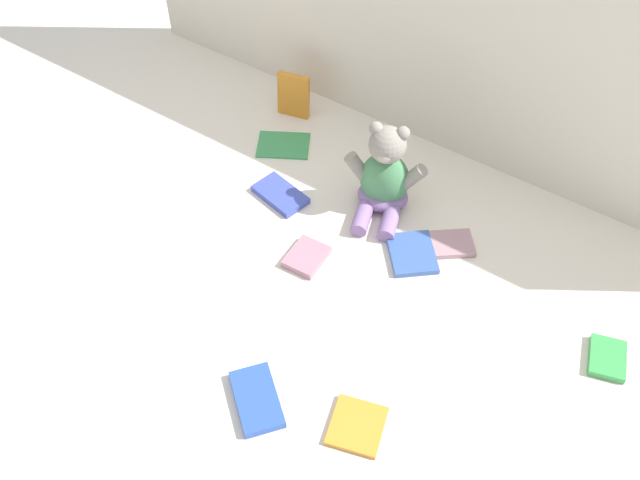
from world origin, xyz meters
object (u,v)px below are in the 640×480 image
at_px(book_case_0, 412,254).
at_px(book_case_1, 294,95).
at_px(teddy_bear, 384,178).
at_px(book_case_6, 257,399).
at_px(book_case_4, 607,358).
at_px(book_case_5, 280,195).
at_px(book_case_8, 307,257).
at_px(book_case_7, 357,426).
at_px(book_case_2, 450,244).
at_px(book_case_3, 283,144).

height_order(book_case_0, book_case_1, book_case_1).
relative_size(teddy_bear, book_case_6, 1.71).
bearing_deg(book_case_1, book_case_4, -29.02).
bearing_deg(book_case_1, book_case_0, -39.84).
bearing_deg(book_case_4, book_case_1, 147.22).
bearing_deg(book_case_5, book_case_8, -115.13).
distance_m(teddy_bear, book_case_7, 0.58).
height_order(book_case_1, book_case_8, book_case_1).
distance_m(book_case_2, book_case_4, 0.41).
relative_size(book_case_6, book_case_7, 1.32).
height_order(book_case_7, book_case_8, book_case_8).
height_order(book_case_1, book_case_2, book_case_1).
relative_size(book_case_4, book_case_7, 0.90).
xyz_separation_m(book_case_0, book_case_7, (0.12, -0.42, -0.00)).
distance_m(teddy_bear, book_case_1, 0.41).
bearing_deg(book_case_6, book_case_4, 170.00).
relative_size(book_case_0, book_case_8, 1.26).
relative_size(teddy_bear, book_case_4, 2.51).
bearing_deg(teddy_bear, book_case_5, -170.58).
distance_m(book_case_2, book_case_7, 0.50).
distance_m(teddy_bear, book_case_4, 0.61).
bearing_deg(teddy_bear, book_case_4, -30.05).
distance_m(book_case_4, book_case_8, 0.66).
xyz_separation_m(teddy_bear, book_case_7, (0.26, -0.52, -0.08)).
xyz_separation_m(book_case_0, book_case_4, (0.45, -0.02, 0.00)).
bearing_deg(book_case_3, book_case_0, -136.86).
bearing_deg(book_case_7, book_case_6, -178.15).
distance_m(book_case_3, book_case_5, 0.18).
bearing_deg(book_case_7, book_case_2, 80.25).
bearing_deg(book_case_4, book_case_2, 150.13).
bearing_deg(book_case_8, book_case_6, -74.09).
bearing_deg(book_case_2, book_case_3, -135.66).
height_order(book_case_4, book_case_8, same).
distance_m(book_case_0, book_case_3, 0.48).
distance_m(book_case_6, book_case_8, 0.36).
bearing_deg(book_case_5, book_case_3, 45.93).
height_order(book_case_5, book_case_6, book_case_6).
bearing_deg(book_case_5, teddy_bear, -49.73).
bearing_deg(book_case_1, teddy_bear, -36.24).
bearing_deg(book_case_8, book_case_1, 124.82).
bearing_deg(teddy_bear, book_case_3, 154.45).
distance_m(book_case_0, book_case_5, 0.35).
bearing_deg(book_case_0, book_case_5, -37.88).
bearing_deg(book_case_6, book_case_2, -154.30).
distance_m(book_case_0, book_case_1, 0.57).
distance_m(teddy_bear, book_case_8, 0.26).
xyz_separation_m(teddy_bear, book_case_1, (-0.37, 0.16, -0.03)).
bearing_deg(book_case_3, book_case_2, -127.22).
height_order(teddy_bear, book_case_3, teddy_bear).
relative_size(book_case_0, book_case_7, 1.15).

